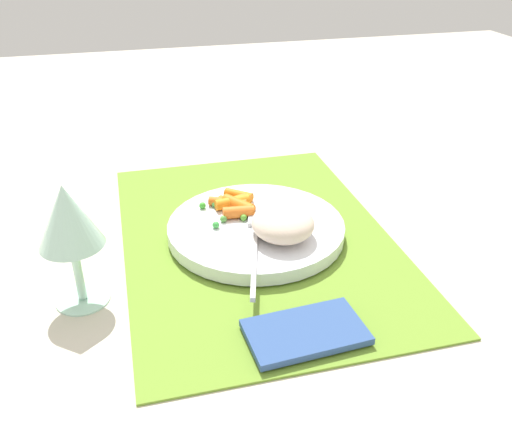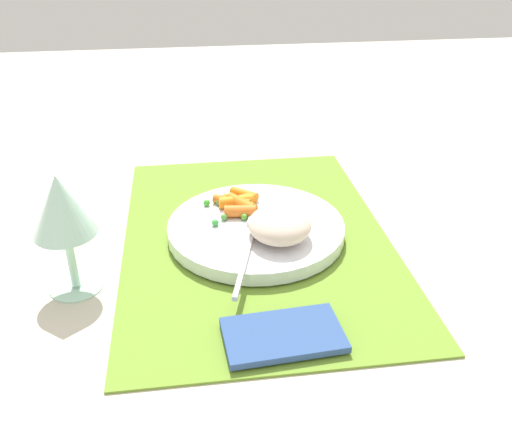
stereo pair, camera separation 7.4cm
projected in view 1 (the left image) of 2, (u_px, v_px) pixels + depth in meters
ground_plane at (256, 238)px, 0.76m from camera, size 2.40×2.40×0.00m
placemat at (256, 236)px, 0.76m from camera, size 0.52×0.36×0.01m
plate at (256, 229)px, 0.75m from camera, size 0.24×0.24×0.02m
rice_mound at (283, 223)px, 0.71m from camera, size 0.09×0.08×0.04m
carrot_portion at (235, 203)px, 0.78m from camera, size 0.08×0.07×0.02m
pea_scatter at (228, 210)px, 0.77m from camera, size 0.08×0.09×0.01m
fork at (255, 240)px, 0.71m from camera, size 0.20×0.07×0.01m
wine_glass at (68, 220)px, 0.59m from camera, size 0.07×0.07×0.15m
napkin at (307, 331)px, 0.58m from camera, size 0.08×0.13×0.01m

